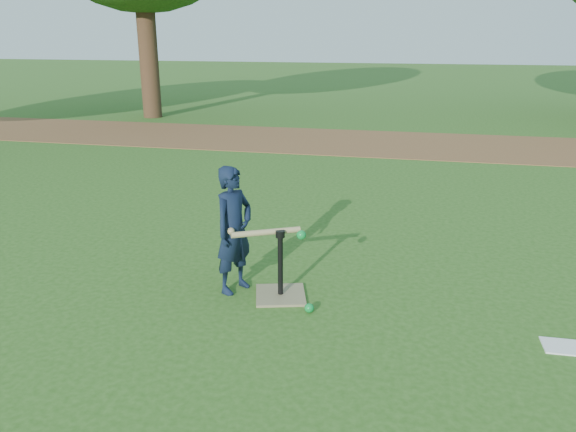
# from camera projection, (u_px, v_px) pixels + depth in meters

# --- Properties ---
(ground) EXTENTS (80.00, 80.00, 0.00)m
(ground) POSITION_uv_depth(u_px,v_px,m) (279.00, 298.00, 4.92)
(ground) COLOR #285116
(ground) RESTS_ON ground
(dirt_strip) EXTENTS (24.00, 3.00, 0.01)m
(dirt_strip) POSITION_uv_depth(u_px,v_px,m) (363.00, 142.00, 11.86)
(dirt_strip) COLOR brown
(dirt_strip) RESTS_ON ground
(child) EXTENTS (0.42, 0.49, 1.14)m
(child) POSITION_uv_depth(u_px,v_px,m) (234.00, 230.00, 4.91)
(child) COLOR black
(child) RESTS_ON ground
(wiffle_ball_ground) EXTENTS (0.08, 0.08, 0.08)m
(wiffle_ball_ground) POSITION_uv_depth(u_px,v_px,m) (309.00, 308.00, 4.66)
(wiffle_ball_ground) COLOR #0B8331
(wiffle_ball_ground) RESTS_ON ground
(clipboard) EXTENTS (0.31, 0.24, 0.01)m
(clipboard) POSITION_uv_depth(u_px,v_px,m) (564.00, 347.00, 4.15)
(clipboard) COLOR white
(clipboard) RESTS_ON ground
(batting_tee) EXTENTS (0.53, 0.53, 0.61)m
(batting_tee) POSITION_uv_depth(u_px,v_px,m) (280.00, 285.00, 4.93)
(batting_tee) COLOR #857854
(batting_tee) RESTS_ON ground
(swing_action) EXTENTS (0.69, 0.32, 0.10)m
(swing_action) POSITION_uv_depth(u_px,v_px,m) (270.00, 233.00, 4.76)
(swing_action) COLOR tan
(swing_action) RESTS_ON ground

